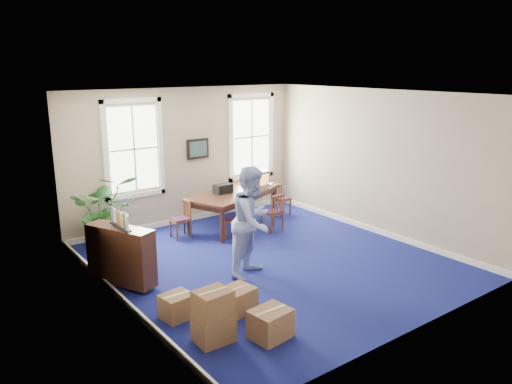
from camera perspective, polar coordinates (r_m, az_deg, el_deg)
floor at (r=9.76m, az=1.64°, el=-7.92°), size 6.50×6.50×0.00m
ceiling at (r=9.05m, az=1.79°, el=11.18°), size 6.50×6.50×0.00m
wall_back at (r=11.94m, az=-8.01°, el=4.09°), size 6.50×0.00×6.50m
wall_front at (r=7.11m, az=18.19°, el=-3.57°), size 6.50×0.00×6.50m
wall_left at (r=7.84m, az=-15.80°, el=-1.75°), size 0.00×6.50×6.50m
wall_right at (r=11.34m, az=13.72°, el=3.28°), size 0.00×6.50×6.50m
baseboard_back at (r=12.28m, az=-7.69°, el=-3.01°), size 6.00×0.04×0.12m
baseboard_left at (r=8.39m, az=-14.87°, el=-11.87°), size 0.04×6.50×0.12m
baseboard_right at (r=11.70m, az=13.18°, el=-4.15°), size 0.04×6.50×0.12m
window_left at (r=11.32m, az=-13.80°, el=4.80°), size 1.40×0.12×2.20m
window_right at (r=12.88m, az=-0.55°, el=6.33°), size 1.40×0.12×2.20m
wall_picture at (r=12.02m, az=-6.66°, el=4.93°), size 0.58×0.06×0.48m
conference_table at (r=11.75m, az=-2.50°, el=-1.90°), size 2.66×1.91×0.83m
crt_tv at (r=12.04m, az=0.14°, el=1.52°), size 0.54×0.57×0.39m
game_console at (r=12.23m, az=1.54°, el=0.88°), size 0.20×0.22×0.04m
equipment_bag at (r=11.51m, az=-3.82°, el=0.40°), size 0.42×0.29×0.20m
chair_near_left at (r=10.82m, az=-2.22°, el=-3.16°), size 0.47×0.47×0.89m
chair_near_right at (r=11.38m, az=1.90°, el=-2.29°), size 0.40×0.40×0.88m
chair_end_left at (r=11.05m, az=-8.67°, el=-3.08°), size 0.40×0.40×0.84m
chair_end_right at (r=12.57m, az=2.91°, el=-0.76°), size 0.43×0.43×0.85m
man at (r=8.88m, az=-0.38°, el=-3.36°), size 1.21×1.10×1.99m
credenza at (r=8.90m, az=-15.14°, el=-7.25°), size 0.86×1.31×1.00m
brochure_rack at (r=8.70m, az=-15.30°, el=-3.28°), size 0.19×0.66×0.29m
potted_plant at (r=10.72m, az=-16.52°, el=-2.00°), size 1.75×1.64×1.58m
cardboard_boxes at (r=7.19m, az=-3.97°, el=-13.09°), size 1.47×1.47×0.78m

